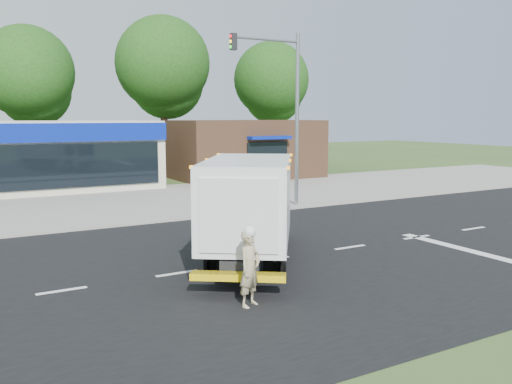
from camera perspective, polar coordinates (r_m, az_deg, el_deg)
ground at (r=17.99m, az=9.86°, el=-5.80°), size 120.00×120.00×0.00m
road_asphalt at (r=17.99m, az=9.86°, el=-5.78°), size 60.00×14.00×0.02m
sidewalk at (r=24.72m, az=-2.31°, el=-1.80°), size 60.00×2.40×0.12m
parking_apron at (r=29.93m, az=-7.43°, el=-0.26°), size 60.00×9.00×0.02m
lane_markings at (r=17.92m, az=15.98°, el=-5.99°), size 55.20×7.00×0.01m
ems_box_truck at (r=15.77m, az=-0.57°, el=-1.02°), size 5.69×6.96×3.09m
emergency_worker at (r=12.19m, az=-0.66°, el=-7.91°), size 0.75×0.66×1.84m
brown_storefront at (r=38.12m, az=-1.14°, el=4.56°), size 10.00×6.70×4.00m
traffic_signal_pole at (r=25.03m, az=3.12°, el=9.49°), size 3.51×0.25×8.00m
background_trees at (r=42.99m, az=-16.04°, el=11.82°), size 36.77×7.39×12.10m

